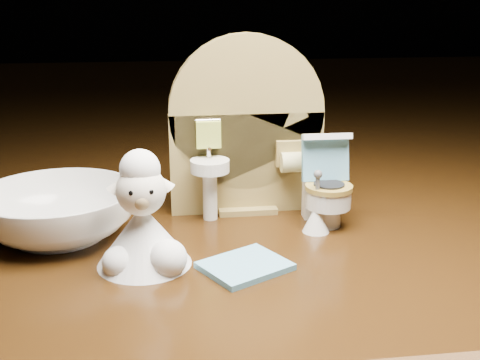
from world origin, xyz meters
name	(u,v)px	position (x,y,z in m)	size (l,w,h in m)	color
backdrop_panel	(246,136)	(0.00, 0.06, 0.07)	(0.13, 0.05, 0.15)	olive
toy_toilet	(326,191)	(0.06, 0.03, 0.03)	(0.04, 0.05, 0.08)	white
bath_mat	(245,266)	(-0.02, -0.05, 0.00)	(0.05, 0.05, 0.00)	#64A8CA
toilet_brush	(316,216)	(0.05, 0.01, 0.01)	(0.02, 0.02, 0.05)	white
plush_lamb	(143,226)	(-0.09, -0.04, 0.03)	(0.07, 0.07, 0.09)	white
ceramic_bowl	(58,213)	(-0.15, 0.02, 0.02)	(0.12, 0.12, 0.04)	white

